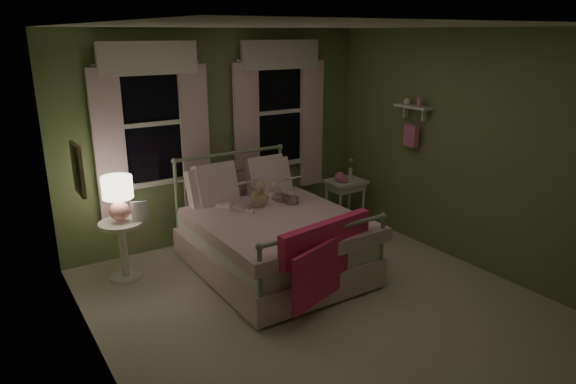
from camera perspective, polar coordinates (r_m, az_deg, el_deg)
room_shell at (r=4.70m, az=3.40°, el=1.89°), size 4.20×4.20×4.20m
bed at (r=5.69m, az=-1.91°, el=-5.05°), size 1.58×2.04×1.18m
pink_throw at (r=4.82m, az=4.41°, el=-6.46°), size 1.10×0.40×0.71m
child_left at (r=5.73m, az=-6.54°, el=0.88°), size 0.31×0.25×0.73m
child_right at (r=5.99m, az=-1.74°, el=1.73°), size 0.42×0.36×0.74m
book_left at (r=5.51m, az=-5.39°, el=0.51°), size 0.20×0.12×0.26m
book_right at (r=5.79m, az=-0.46°, el=0.98°), size 0.21×0.14×0.26m
teddy_bear at (r=5.76m, az=-3.30°, el=-0.45°), size 0.24×0.20×0.32m
nightstand_left at (r=5.74m, az=-17.88°, el=-5.33°), size 0.46×0.46×0.65m
table_lamp at (r=5.56m, az=-18.39°, el=-0.23°), size 0.31×0.31×0.48m
book_nightstand at (r=5.61m, az=-16.90°, el=-3.16°), size 0.23×0.27×0.02m
nightstand_right at (r=6.95m, az=6.39°, el=0.51°), size 0.50×0.40×0.64m
pink_toy at (r=6.84m, az=5.81°, el=1.64°), size 0.14×0.19×0.14m
bud_vase at (r=7.00m, az=6.96°, el=2.64°), size 0.06×0.06×0.28m
window_left at (r=6.04m, az=-14.87°, el=7.94°), size 1.34×0.13×1.96m
window_right at (r=6.75m, az=-0.92°, el=9.45°), size 1.34×0.13×1.96m
wall_shelf at (r=6.40m, az=13.62°, el=7.63°), size 0.15×0.50×0.60m
framed_picture at (r=4.44m, az=-22.30°, el=2.35°), size 0.03×0.32×0.42m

